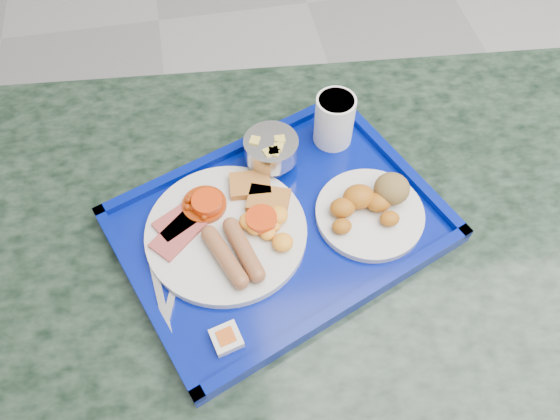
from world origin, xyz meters
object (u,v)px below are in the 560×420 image
bread_plate (372,206)px  juice_cup (334,119)px  tray (280,226)px  main_plate (231,228)px  table (291,296)px  fruit_bowl (271,149)px

bread_plate → juice_cup: (-0.02, 0.17, 0.03)m
tray → main_plate: 0.08m
main_plate → bread_plate: 0.23m
table → main_plate: 0.25m
table → fruit_bowl: fruit_bowl is taller
bread_plate → juice_cup: 0.17m
bread_plate → juice_cup: size_ratio=1.84×
tray → bread_plate: size_ratio=3.36×
juice_cup → table: bearing=-119.9°
main_plate → table: bearing=-16.3°
tray → bread_plate: 0.15m
table → tray: size_ratio=2.23×
tray → table: bearing=-62.1°
main_plate → juice_cup: 0.26m
table → bread_plate: (0.13, 0.02, 0.23)m
bread_plate → fruit_bowl: size_ratio=1.92×
bread_plate → fruit_bowl: 0.19m
fruit_bowl → juice_cup: juice_cup is taller
juice_cup → tray: bearing=-127.9°
table → bread_plate: size_ratio=7.49×
tray → bread_plate: (0.15, -0.01, 0.02)m
tray → fruit_bowl: bearing=86.3°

